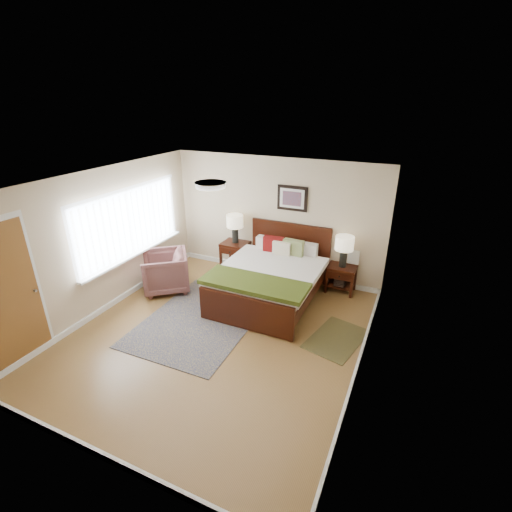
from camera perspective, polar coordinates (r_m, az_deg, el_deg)
name	(u,v)px	position (r m, az deg, el deg)	size (l,w,h in m)	color
floor	(218,334)	(6.23, -5.89, -11.88)	(5.00, 5.00, 0.00)	brown
back_wall	(276,218)	(7.70, 3.06, 5.79)	(4.50, 0.04, 2.50)	#C1AD8B
front_wall	(79,368)	(3.99, -25.52, -15.24)	(4.50, 0.04, 2.50)	#C1AD8B
left_wall	(102,242)	(6.95, -22.64, 1.95)	(0.04, 5.00, 2.50)	#C1AD8B
right_wall	(368,296)	(4.94, 16.83, -5.91)	(0.04, 5.00, 2.50)	#C1AD8B
ceiling	(210,182)	(5.20, -7.04, 11.20)	(4.50, 5.00, 0.02)	white
window	(131,224)	(7.33, -18.64, 4.69)	(0.11, 2.72, 1.32)	silver
door	(7,298)	(6.08, -33.96, -5.37)	(0.06, 1.00, 2.18)	silver
ceil_fixture	(210,185)	(5.20, -7.02, 10.82)	(0.44, 0.44, 0.08)	white
bed	(271,273)	(6.90, 2.30, -2.67)	(1.82, 2.21, 1.19)	#331107
wall_art	(292,198)	(7.42, 5.59, 8.82)	(0.62, 0.05, 0.50)	black
nightstand_left	(235,248)	(8.05, -3.25, 1.22)	(0.56, 0.50, 0.66)	#331107
nightstand_right	(341,276)	(7.44, 12.96, -3.04)	(0.55, 0.41, 0.54)	#331107
lamp_left	(235,223)	(7.87, -3.27, 5.03)	(0.35, 0.35, 0.61)	black
lamp_right	(344,246)	(7.20, 13.44, 1.55)	(0.35, 0.35, 0.61)	black
armchair	(165,271)	(7.53, -13.78, -2.33)	(0.84, 0.87, 0.79)	brown
rug_persian	(201,319)	(6.62, -8.45, -9.59)	(1.77, 2.50, 0.01)	#0D1343
rug_navy	(336,339)	(6.22, 12.28, -12.33)	(0.72, 1.09, 0.01)	black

